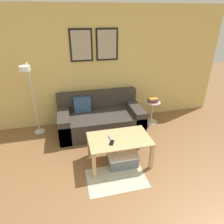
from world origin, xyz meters
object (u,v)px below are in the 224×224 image
book_stack (153,100)px  couch (100,118)px  storage_bin (122,158)px  remote_control (110,138)px  floor_lamp (30,89)px  side_table (152,110)px  cell_phone (112,143)px  coffee_table (119,143)px

book_stack → couch: bearing=179.8°
storage_bin → remote_control: remote_control is taller
floor_lamp → side_table: bearing=0.6°
couch → cell_phone: couch is taller
book_stack → remote_control: size_ratio=1.61×
floor_lamp → book_stack: bearing=0.3°
couch → floor_lamp: floor_lamp is taller
coffee_table → storage_bin: 0.30m
floor_lamp → book_stack: 2.61m
book_stack → remote_control: 1.71m
remote_control → floor_lamp: bearing=135.4°
couch → coffee_table: (0.12, -1.18, 0.13)m
couch → book_stack: 1.28m
storage_bin → book_stack: (1.08, 1.22, 0.48)m
couch → book_stack: bearing=-0.2°
remote_control → cell_phone: 0.14m
coffee_table → cell_phone: bearing=-146.4°
coffee_table → side_table: 1.64m
couch → remote_control: 1.17m
coffee_table → storage_bin: bearing=-40.5°
cell_phone → storage_bin: bearing=43.7°
cell_phone → floor_lamp: bearing=161.0°
couch → cell_phone: bearing=-91.8°
side_table → couch: bearing=-179.5°
side_table → remote_control: side_table is taller
couch → side_table: size_ratio=3.35×
coffee_table → couch: bearing=95.6°
book_stack → cell_phone: book_stack is taller
coffee_table → floor_lamp: 1.97m
book_stack → cell_phone: 1.81m
coffee_table → side_table: size_ratio=1.93×
storage_bin → book_stack: 1.69m
couch → remote_control: bearing=-91.3°
storage_bin → floor_lamp: 2.14m
coffee_table → cell_phone: size_ratio=7.39×
book_stack → remote_control: (-1.26, -1.14, -0.09)m
storage_bin → floor_lamp: (-1.48, 1.20, 0.97)m
couch → remote_control: (-0.03, -1.15, 0.23)m
couch → floor_lamp: (-1.32, -0.02, 0.81)m
coffee_table → floor_lamp: size_ratio=0.67×
side_table → book_stack: book_stack is taller
storage_bin → book_stack: size_ratio=2.13×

